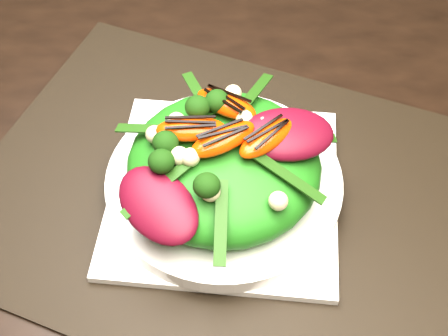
# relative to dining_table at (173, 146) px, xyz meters

# --- Properties ---
(dining_table) EXTENTS (1.60, 0.90, 0.75)m
(dining_table) POSITION_rel_dining_table_xyz_m (0.00, 0.00, 0.00)
(dining_table) COLOR black
(dining_table) RESTS_ON floor
(placemat) EXTENTS (0.63, 0.55, 0.00)m
(placemat) POSITION_rel_dining_table_xyz_m (0.06, -0.08, 0.02)
(placemat) COLOR black
(placemat) RESTS_ON dining_table
(plate_base) EXTENTS (0.25, 0.25, 0.01)m
(plate_base) POSITION_rel_dining_table_xyz_m (0.06, -0.08, 0.03)
(plate_base) COLOR white
(plate_base) RESTS_ON placemat
(salad_bowl) EXTENTS (0.26, 0.26, 0.02)m
(salad_bowl) POSITION_rel_dining_table_xyz_m (0.06, -0.08, 0.04)
(salad_bowl) COLOR silver
(salad_bowl) RESTS_ON plate_base
(lettuce_mound) EXTENTS (0.26, 0.26, 0.07)m
(lettuce_mound) POSITION_rel_dining_table_xyz_m (0.06, -0.08, 0.07)
(lettuce_mound) COLOR #236D14
(lettuce_mound) RESTS_ON salad_bowl
(radicchio_leaf) EXTENTS (0.10, 0.08, 0.02)m
(radicchio_leaf) POSITION_rel_dining_table_xyz_m (0.13, -0.07, 0.11)
(radicchio_leaf) COLOR #4A0714
(radicchio_leaf) RESTS_ON lettuce_mound
(orange_segment) EXTENTS (0.07, 0.04, 0.02)m
(orange_segment) POSITION_rel_dining_table_xyz_m (0.05, -0.06, 0.11)
(orange_segment) COLOR red
(orange_segment) RESTS_ON lettuce_mound
(broccoli_floret) EXTENTS (0.05, 0.05, 0.03)m
(broccoli_floret) POSITION_rel_dining_table_xyz_m (0.01, -0.05, 0.12)
(broccoli_floret) COLOR #153309
(broccoli_floret) RESTS_ON lettuce_mound
(macadamia_nut) EXTENTS (0.02, 0.02, 0.02)m
(macadamia_nut) POSITION_rel_dining_table_xyz_m (0.08, -0.13, 0.11)
(macadamia_nut) COLOR beige
(macadamia_nut) RESTS_ON lettuce_mound
(balsamic_drizzle) EXTENTS (0.04, 0.01, 0.00)m
(balsamic_drizzle) POSITION_rel_dining_table_xyz_m (0.05, -0.06, 0.12)
(balsamic_drizzle) COLOR black
(balsamic_drizzle) RESTS_ON orange_segment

